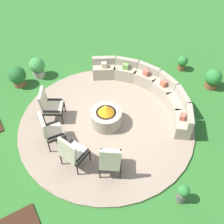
% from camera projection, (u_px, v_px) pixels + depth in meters
% --- Properties ---
extents(ground_plane, '(24.00, 24.00, 0.00)m').
position_uv_depth(ground_plane, '(106.00, 124.00, 8.29)').
color(ground_plane, '#2D6B28').
extents(patio_circle, '(5.35, 5.35, 0.06)m').
position_uv_depth(patio_circle, '(106.00, 124.00, 8.27)').
color(patio_circle, gray).
rests_on(patio_circle, ground_plane).
extents(fire_pit, '(0.93, 0.93, 0.77)m').
position_uv_depth(fire_pit, '(106.00, 116.00, 8.02)').
color(fire_pit, '#9E937F').
rests_on(fire_pit, patio_circle).
extents(curved_stone_bench, '(4.19, 1.92, 0.74)m').
position_uv_depth(curved_stone_bench, '(148.00, 87.00, 8.92)').
color(curved_stone_bench, '#9E937F').
rests_on(curved_stone_bench, patio_circle).
extents(lounge_chair_front_left, '(0.79, 0.81, 1.12)m').
position_uv_depth(lounge_chair_front_left, '(50.00, 105.00, 8.00)').
color(lounge_chair_front_left, black).
rests_on(lounge_chair_front_left, patio_circle).
extents(lounge_chair_front_right, '(0.63, 0.58, 1.16)m').
position_uv_depth(lounge_chair_front_right, '(50.00, 130.00, 7.31)').
color(lounge_chair_front_right, black).
rests_on(lounge_chair_front_right, patio_circle).
extents(lounge_chair_back_left, '(0.78, 0.79, 1.17)m').
position_uv_depth(lounge_chair_back_left, '(72.00, 152.00, 6.81)').
color(lounge_chair_back_left, black).
rests_on(lounge_chair_back_left, patio_circle).
extents(lounge_chair_back_right, '(0.81, 0.81, 1.13)m').
position_uv_depth(lounge_chair_back_right, '(110.00, 160.00, 6.66)').
color(lounge_chair_back_right, black).
rests_on(lounge_chair_back_right, patio_circle).
extents(potted_plant_0, '(0.55, 0.55, 0.77)m').
position_uv_depth(potted_plant_0, '(37.00, 67.00, 9.60)').
color(potted_plant_0, '#A89E8E').
rests_on(potted_plant_0, ground_plane).
extents(potted_plant_1, '(0.57, 0.57, 0.73)m').
position_uv_depth(potted_plant_1, '(213.00, 78.00, 9.21)').
color(potted_plant_1, brown).
rests_on(potted_plant_1, ground_plane).
extents(potted_plant_3, '(0.28, 0.28, 0.59)m').
position_uv_depth(potted_plant_3, '(183.00, 193.00, 6.39)').
color(potted_plant_3, '#605B56').
rests_on(potted_plant_3, ground_plane).
extents(potted_plant_4, '(0.39, 0.39, 0.58)m').
position_uv_depth(potted_plant_4, '(182.00, 62.00, 9.94)').
color(potted_plant_4, brown).
rests_on(potted_plant_4, ground_plane).
extents(potted_plant_5, '(0.59, 0.59, 0.74)m').
position_uv_depth(potted_plant_5, '(17.00, 76.00, 9.27)').
color(potted_plant_5, brown).
rests_on(potted_plant_5, ground_plane).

